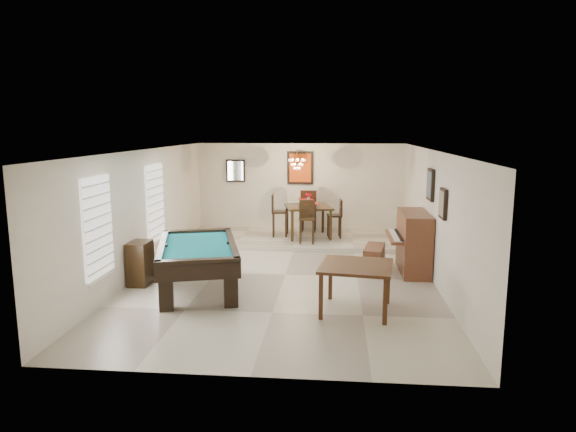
% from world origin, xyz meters
% --- Properties ---
extents(ground_plane, '(6.00, 9.00, 0.02)m').
position_xyz_m(ground_plane, '(0.00, 0.00, -0.01)').
color(ground_plane, beige).
extents(wall_back, '(6.00, 0.04, 2.60)m').
position_xyz_m(wall_back, '(0.00, 4.50, 1.30)').
color(wall_back, silver).
rests_on(wall_back, ground_plane).
extents(wall_front, '(6.00, 0.04, 2.60)m').
position_xyz_m(wall_front, '(0.00, -4.50, 1.30)').
color(wall_front, silver).
rests_on(wall_front, ground_plane).
extents(wall_left, '(0.04, 9.00, 2.60)m').
position_xyz_m(wall_left, '(-3.00, 0.00, 1.30)').
color(wall_left, silver).
rests_on(wall_left, ground_plane).
extents(wall_right, '(0.04, 9.00, 2.60)m').
position_xyz_m(wall_right, '(3.00, 0.00, 1.30)').
color(wall_right, silver).
rests_on(wall_right, ground_plane).
extents(ceiling, '(6.00, 9.00, 0.04)m').
position_xyz_m(ceiling, '(0.00, 0.00, 2.60)').
color(ceiling, white).
rests_on(ceiling, wall_back).
extents(dining_step, '(6.00, 2.50, 0.12)m').
position_xyz_m(dining_step, '(0.00, 3.25, 0.06)').
color(dining_step, beige).
rests_on(dining_step, ground_plane).
extents(window_left_front, '(0.06, 1.00, 1.70)m').
position_xyz_m(window_left_front, '(-2.97, -2.20, 1.40)').
color(window_left_front, white).
rests_on(window_left_front, wall_left).
extents(window_left_rear, '(0.06, 1.00, 1.70)m').
position_xyz_m(window_left_rear, '(-2.97, 0.60, 1.40)').
color(window_left_rear, white).
rests_on(window_left_rear, wall_left).
extents(pool_table, '(2.06, 2.89, 0.87)m').
position_xyz_m(pool_table, '(-1.55, -1.14, 0.43)').
color(pool_table, black).
rests_on(pool_table, ground_plane).
extents(square_table, '(1.32, 1.32, 0.81)m').
position_xyz_m(square_table, '(1.39, -2.04, 0.40)').
color(square_table, '#341B0D').
rests_on(square_table, ground_plane).
extents(upright_piano, '(0.87, 1.55, 1.29)m').
position_xyz_m(upright_piano, '(2.55, 0.50, 0.64)').
color(upright_piano, brown).
rests_on(upright_piano, ground_plane).
extents(piano_bench, '(0.55, 1.03, 0.54)m').
position_xyz_m(piano_bench, '(1.87, 0.46, 0.27)').
color(piano_bench, '#5A301D').
rests_on(piano_bench, ground_plane).
extents(apothecary_chest, '(0.38, 0.57, 0.86)m').
position_xyz_m(apothecary_chest, '(-2.78, -0.91, 0.43)').
color(apothecary_chest, black).
rests_on(apothecary_chest, ground_plane).
extents(dining_table, '(1.40, 1.40, 0.97)m').
position_xyz_m(dining_table, '(0.30, 3.27, 0.60)').
color(dining_table, black).
rests_on(dining_table, dining_step).
extents(flower_vase, '(0.17, 0.17, 0.23)m').
position_xyz_m(flower_vase, '(0.30, 3.27, 1.20)').
color(flower_vase, '#B00F1D').
rests_on(flower_vase, dining_table).
extents(dining_chair_south, '(0.42, 0.42, 1.09)m').
position_xyz_m(dining_chair_south, '(0.31, 2.52, 0.67)').
color(dining_chair_south, black).
rests_on(dining_chair_south, dining_step).
extents(dining_chair_north, '(0.45, 0.45, 1.20)m').
position_xyz_m(dining_chair_north, '(0.28, 4.03, 0.72)').
color(dining_chair_north, black).
rests_on(dining_chair_north, dining_step).
extents(dining_chair_west, '(0.46, 0.46, 1.16)m').
position_xyz_m(dining_chair_west, '(-0.47, 3.31, 0.70)').
color(dining_chair_west, black).
rests_on(dining_chair_west, dining_step).
extents(dining_chair_east, '(0.42, 0.42, 1.03)m').
position_xyz_m(dining_chair_east, '(1.01, 3.27, 0.64)').
color(dining_chair_east, black).
rests_on(dining_chair_east, dining_step).
extents(chandelier, '(0.44, 0.44, 0.60)m').
position_xyz_m(chandelier, '(0.00, 3.20, 2.20)').
color(chandelier, '#FFE5B2').
rests_on(chandelier, ceiling).
extents(back_painting, '(0.75, 0.06, 0.95)m').
position_xyz_m(back_painting, '(0.00, 4.46, 1.90)').
color(back_painting, '#D84C14').
rests_on(back_painting, wall_back).
extents(back_mirror, '(0.55, 0.06, 0.65)m').
position_xyz_m(back_mirror, '(-1.90, 4.46, 1.80)').
color(back_mirror, white).
rests_on(back_mirror, wall_back).
extents(right_picture_upper, '(0.06, 0.55, 0.65)m').
position_xyz_m(right_picture_upper, '(2.96, 0.30, 1.90)').
color(right_picture_upper, slate).
rests_on(right_picture_upper, wall_right).
extents(right_picture_lower, '(0.06, 0.45, 0.55)m').
position_xyz_m(right_picture_lower, '(2.96, -1.00, 1.70)').
color(right_picture_lower, gray).
rests_on(right_picture_lower, wall_right).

